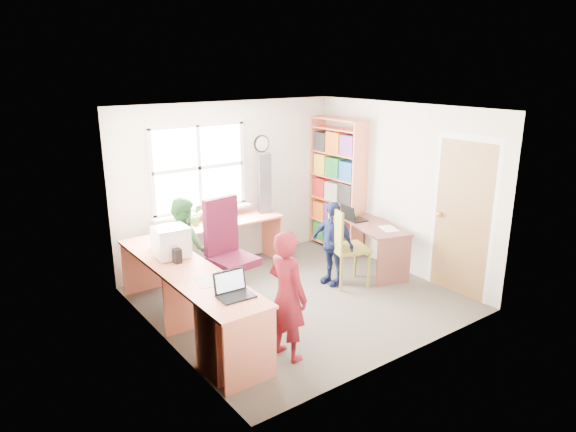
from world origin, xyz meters
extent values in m
cube|color=#494239|center=(0.00, 0.00, -0.01)|extent=(3.60, 3.40, 0.02)
cube|color=white|center=(0.00, 0.00, 2.41)|extent=(3.60, 3.40, 0.02)
cube|color=beige|center=(0.00, 1.71, 1.20)|extent=(3.60, 0.02, 2.40)
cube|color=beige|center=(0.00, -1.71, 1.20)|extent=(3.60, 0.02, 2.40)
cube|color=beige|center=(-1.81, 0.00, 1.20)|extent=(0.02, 3.40, 2.40)
cube|color=beige|center=(1.81, 0.00, 1.20)|extent=(0.02, 3.40, 2.40)
cube|color=white|center=(-0.50, 1.69, 1.50)|extent=(1.40, 0.01, 1.20)
cube|color=white|center=(-0.50, 1.68, 1.50)|extent=(1.48, 0.04, 1.28)
cube|color=olive|center=(1.79, -1.05, 1.00)|extent=(0.02, 0.82, 2.00)
sphere|color=gold|center=(1.75, -0.72, 1.00)|extent=(0.07, 0.07, 0.07)
cylinder|color=black|center=(0.55, 1.68, 1.75)|extent=(0.26, 0.03, 0.26)
cylinder|color=white|center=(0.55, 1.66, 1.75)|extent=(0.22, 0.01, 0.22)
cube|color=#FF8A65|center=(-1.50, 0.10, 0.73)|extent=(0.60, 2.70, 0.03)
cube|color=#FF8A65|center=(-0.25, 1.42, 0.73)|extent=(1.65, 0.56, 0.03)
cube|color=#FF8A65|center=(-1.50, 0.10, 0.36)|extent=(0.56, 0.03, 0.72)
cube|color=#FF8A65|center=(-1.50, -1.22, 0.36)|extent=(0.56, 0.03, 0.72)
cube|color=#FF8A65|center=(-1.50, 1.42, 0.36)|extent=(0.56, 0.03, 0.72)
cube|color=#FF8A65|center=(0.55, 1.42, 0.36)|extent=(0.03, 0.52, 0.72)
cube|color=#FF8A65|center=(-1.50, -0.85, 0.36)|extent=(0.54, 0.45, 0.72)
cube|color=brown|center=(1.47, 0.17, 0.67)|extent=(0.86, 1.30, 0.03)
cube|color=brown|center=(1.31, -0.39, 0.33)|extent=(0.50, 0.17, 0.66)
cube|color=brown|center=(1.63, 0.72, 0.33)|extent=(0.50, 0.17, 0.66)
cube|color=#FF8A65|center=(1.65, 0.68, 1.05)|extent=(0.30, 0.02, 2.10)
cube|color=#FF8A65|center=(1.65, 1.68, 1.05)|extent=(0.30, 0.02, 2.10)
cube|color=#FF8A65|center=(1.65, 1.18, 2.09)|extent=(0.30, 1.00, 0.02)
cube|color=#FF8A65|center=(1.65, 1.18, 0.06)|extent=(0.30, 1.00, 0.02)
cube|color=#FF8A65|center=(1.65, 1.18, 0.42)|extent=(0.30, 1.00, 0.02)
cube|color=#FF8A65|center=(1.65, 1.18, 0.80)|extent=(0.30, 1.00, 0.02)
cube|color=#FF8A65|center=(1.65, 1.18, 1.18)|extent=(0.30, 1.00, 0.02)
cube|color=#FF8A65|center=(1.65, 1.18, 1.56)|extent=(0.30, 1.00, 0.02)
cube|color=#FF8A65|center=(1.65, 1.18, 1.94)|extent=(0.30, 1.00, 0.02)
cube|color=red|center=(1.65, 0.88, 0.21)|extent=(0.25, 0.28, 0.27)
cube|color=#1B57A6|center=(1.65, 1.20, 0.21)|extent=(0.25, 0.30, 0.29)
cube|color=#218A34|center=(1.65, 1.50, 0.22)|extent=(0.25, 0.26, 0.30)
cube|color=yellow|center=(1.65, 0.88, 0.58)|extent=(0.25, 0.28, 0.30)
cube|color=#7A378A|center=(1.65, 1.20, 0.59)|extent=(0.25, 0.30, 0.32)
cube|color=orange|center=(1.65, 1.50, 0.57)|extent=(0.25, 0.26, 0.29)
cube|color=#292929|center=(1.65, 0.88, 0.97)|extent=(0.25, 0.28, 0.32)
cube|color=silver|center=(1.65, 1.20, 0.95)|extent=(0.25, 0.30, 0.29)
cube|color=red|center=(1.65, 1.50, 0.96)|extent=(0.25, 0.26, 0.30)
cube|color=#1B57A6|center=(1.65, 0.88, 1.33)|extent=(0.25, 0.28, 0.29)
cube|color=#218A34|center=(1.65, 1.20, 1.34)|extent=(0.25, 0.30, 0.30)
cube|color=yellow|center=(1.65, 1.50, 1.35)|extent=(0.25, 0.26, 0.32)
cube|color=#7A378A|center=(1.65, 0.88, 1.72)|extent=(0.25, 0.28, 0.30)
cube|color=orange|center=(1.65, 1.20, 1.73)|extent=(0.25, 0.30, 0.32)
cube|color=#292929|center=(1.65, 1.50, 1.71)|extent=(0.25, 0.26, 0.29)
cylinder|color=black|center=(-0.71, 0.42, 0.03)|extent=(0.69, 0.69, 0.05)
cylinder|color=black|center=(-0.71, 0.42, 0.28)|extent=(0.07, 0.07, 0.46)
cube|color=#4F0E23|center=(-0.71, 0.42, 0.55)|extent=(0.56, 0.56, 0.10)
cube|color=#4F0E23|center=(-0.74, 0.66, 0.96)|extent=(0.49, 0.15, 0.72)
cylinder|color=olive|center=(0.58, -0.14, 0.25)|extent=(0.05, 0.05, 0.50)
cylinder|color=olive|center=(0.96, -0.26, 0.25)|extent=(0.05, 0.05, 0.50)
cylinder|color=olive|center=(0.70, 0.24, 0.25)|extent=(0.05, 0.05, 0.50)
cylinder|color=olive|center=(1.08, 0.12, 0.25)|extent=(0.05, 0.05, 0.50)
cube|color=olive|center=(0.83, -0.01, 0.51)|extent=(0.59, 0.59, 0.04)
cube|color=olive|center=(0.63, 0.05, 0.80)|extent=(0.17, 0.44, 0.56)
cube|color=silver|center=(-1.48, 0.50, 0.76)|extent=(0.29, 0.23, 0.02)
cube|color=silver|center=(-1.48, 0.50, 0.94)|extent=(0.39, 0.35, 0.35)
cube|color=#3F72F2|center=(-1.29, 0.49, 0.94)|extent=(0.02, 0.29, 0.25)
cube|color=black|center=(-1.42, -0.85, 0.76)|extent=(0.35, 0.26, 0.02)
cube|color=black|center=(-1.42, -0.73, 0.87)|extent=(0.34, 0.07, 0.22)
cube|color=white|center=(-1.42, -0.74, 0.87)|extent=(0.30, 0.05, 0.18)
cube|color=black|center=(1.42, 0.51, 0.70)|extent=(0.29, 0.37, 0.02)
cube|color=black|center=(1.29, 0.52, 0.81)|extent=(0.11, 0.35, 0.23)
cube|color=#3F72F2|center=(1.30, 0.52, 0.81)|extent=(0.08, 0.30, 0.18)
cube|color=black|center=(-1.50, 0.29, 0.83)|extent=(0.08, 0.08, 0.17)
cube|color=black|center=(-1.51, 0.90, 0.85)|extent=(0.11, 0.11, 0.19)
cube|color=black|center=(0.44, 1.44, 1.20)|extent=(0.22, 0.21, 0.90)
cube|color=red|center=(1.51, 0.72, 0.72)|extent=(0.38, 0.38, 0.06)
cube|color=silver|center=(-1.47, -0.37, 0.75)|extent=(0.28, 0.35, 0.00)
cube|color=silver|center=(1.49, -0.09, 0.69)|extent=(0.30, 0.35, 0.00)
imported|color=#2C6729|center=(-0.69, 1.45, 0.90)|extent=(0.19, 0.16, 0.30)
imported|color=maroon|center=(-0.92, -0.99, 0.68)|extent=(0.40, 0.54, 1.35)
imported|color=#2F7633|center=(-1.11, 0.97, 0.66)|extent=(0.55, 0.68, 1.31)
imported|color=#161D46|center=(0.67, 0.14, 0.58)|extent=(0.39, 0.72, 1.16)
camera|label=1|loc=(-3.67, -4.78, 2.89)|focal=32.00mm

